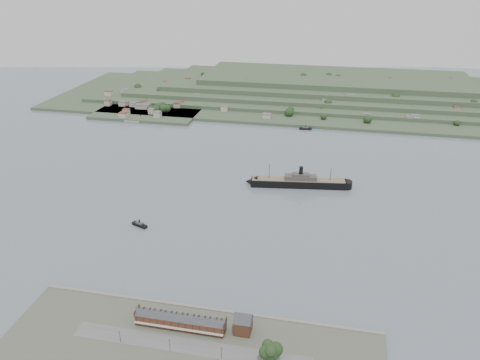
% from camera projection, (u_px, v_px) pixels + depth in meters
% --- Properties ---
extents(ground, '(1400.00, 1400.00, 0.00)m').
position_uv_depth(ground, '(249.00, 204.00, 429.31)').
color(ground, slate).
rests_on(ground, ground).
extents(near_shore, '(220.00, 80.00, 2.60)m').
position_uv_depth(near_shore, '(187.00, 354.00, 263.03)').
color(near_shore, '#4C5142').
rests_on(near_shore, ground).
extents(terrace_row, '(55.60, 9.80, 11.07)m').
position_uv_depth(terrace_row, '(180.00, 321.00, 279.09)').
color(terrace_row, '#4E2A1C').
rests_on(terrace_row, ground).
extents(gabled_building, '(10.40, 10.18, 14.09)m').
position_uv_depth(gabled_building, '(243.00, 323.00, 275.09)').
color(gabled_building, '#4E2A1C').
rests_on(gabled_building, ground).
extents(far_peninsula, '(760.00, 309.00, 30.00)m').
position_uv_depth(far_peninsula, '(311.00, 90.00, 768.22)').
color(far_peninsula, '#33462E').
rests_on(far_peninsula, ground).
extents(steamship, '(105.33, 25.65, 25.31)m').
position_uv_depth(steamship, '(296.00, 182.00, 461.76)').
color(steamship, black).
rests_on(steamship, ground).
extents(tugboat, '(15.11, 9.24, 6.63)m').
position_uv_depth(tugboat, '(140.00, 224.00, 392.50)').
color(tugboat, black).
rests_on(tugboat, ground).
extents(ferry_west, '(18.56, 9.65, 6.71)m').
position_uv_depth(ferry_west, '(141.00, 118.00, 666.02)').
color(ferry_west, black).
rests_on(ferry_west, ground).
extents(ferry_east, '(16.89, 6.15, 6.20)m').
position_uv_depth(ferry_east, '(305.00, 128.00, 622.34)').
color(ferry_east, black).
rests_on(ferry_east, ground).
extents(fig_tree, '(12.80, 11.08, 14.28)m').
position_uv_depth(fig_tree, '(271.00, 351.00, 252.02)').
color(fig_tree, '#442E1F').
rests_on(fig_tree, ground).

